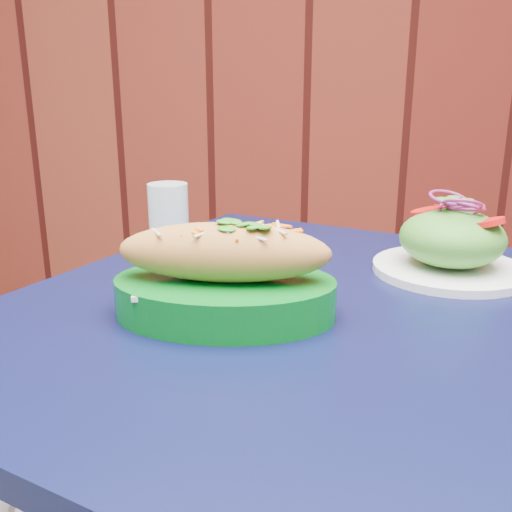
# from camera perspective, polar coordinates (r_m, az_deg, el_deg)

# --- Properties ---
(cafe_table) EXTENTS (1.03, 1.03, 0.75)m
(cafe_table) POSITION_cam_1_polar(r_m,az_deg,el_deg) (0.74, 7.86, -11.56)
(cafe_table) COLOR black
(cafe_table) RESTS_ON ground
(banh_mi_basket) EXTENTS (0.27, 0.18, 0.12)m
(banh_mi_basket) POSITION_cam_1_polar(r_m,az_deg,el_deg) (0.66, -3.17, -2.10)
(banh_mi_basket) COLOR #046618
(banh_mi_basket) RESTS_ON cafe_table
(salad_plate) EXTENTS (0.22, 0.22, 0.12)m
(salad_plate) POSITION_cam_1_polar(r_m,az_deg,el_deg) (0.86, 18.95, 1.18)
(salad_plate) COLOR white
(salad_plate) RESTS_ON cafe_table
(water_glass) EXTENTS (0.07, 0.07, 0.11)m
(water_glass) POSITION_cam_1_polar(r_m,az_deg,el_deg) (0.96, -8.73, 4.01)
(water_glass) COLOR silver
(water_glass) RESTS_ON cafe_table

